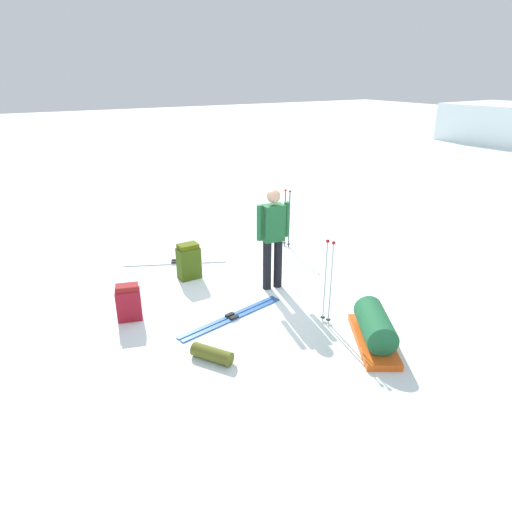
# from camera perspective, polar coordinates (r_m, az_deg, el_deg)

# --- Properties ---
(ground_plane) EXTENTS (80.00, 80.00, 0.00)m
(ground_plane) POSITION_cam_1_polar(r_m,az_deg,el_deg) (7.37, -0.00, -5.03)
(ground_plane) COLOR white
(skier_standing) EXTENTS (0.26, 0.57, 1.70)m
(skier_standing) POSITION_cam_1_polar(r_m,az_deg,el_deg) (7.28, 2.17, 2.77)
(skier_standing) COLOR black
(skier_standing) RESTS_ON ground_plane
(ski_pair_near) EXTENTS (0.54, 1.83, 0.05)m
(ski_pair_near) POSITION_cam_1_polar(r_m,az_deg,el_deg) (6.74, -3.09, -7.78)
(ski_pair_near) COLOR #26579E
(ski_pair_near) RESTS_ON ground_plane
(ski_pair_far) EXTENTS (0.94, 1.83, 0.05)m
(ski_pair_far) POSITION_cam_1_polar(r_m,az_deg,el_deg) (8.73, -10.22, -0.79)
(ski_pair_far) COLOR silver
(ski_pair_far) RESTS_ON ground_plane
(backpack_large_dark) EXTENTS (0.26, 0.38, 0.64)m
(backpack_large_dark) POSITION_cam_1_polar(r_m,az_deg,el_deg) (7.94, -8.54, -0.69)
(backpack_large_dark) COLOR #3E5512
(backpack_large_dark) RESTS_ON ground_plane
(backpack_bright) EXTENTS (0.30, 0.40, 0.56)m
(backpack_bright) POSITION_cam_1_polar(r_m,az_deg,el_deg) (6.84, -15.88, -5.73)
(backpack_bright) COLOR maroon
(backpack_bright) RESTS_ON ground_plane
(ski_poles_planted_near) EXTENTS (0.16, 0.10, 1.28)m
(ski_poles_planted_near) POSITION_cam_1_polar(r_m,az_deg,el_deg) (6.39, 9.17, -2.79)
(ski_poles_planted_near) COLOR #ACC0BB
(ski_poles_planted_near) RESTS_ON ground_plane
(ski_poles_planted_far) EXTENTS (0.18, 0.10, 1.21)m
(ski_poles_planted_far) POSITION_cam_1_polar(r_m,az_deg,el_deg) (9.21, 3.98, 5.18)
(ski_poles_planted_far) COLOR black
(ski_poles_planted_far) RESTS_ON ground_plane
(gear_sled) EXTENTS (1.31, 1.03, 0.49)m
(gear_sled) POSITION_cam_1_polar(r_m,az_deg,el_deg) (6.26, 14.83, -8.92)
(gear_sled) COLOR #E45617
(gear_sled) RESTS_ON ground_plane
(sleeping_mat_rolled) EXTENTS (0.56, 0.45, 0.18)m
(sleeping_mat_rolled) POSITION_cam_1_polar(r_m,az_deg,el_deg) (5.83, -5.61, -12.28)
(sleeping_mat_rolled) COLOR #5C6222
(sleeping_mat_rolled) RESTS_ON ground_plane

